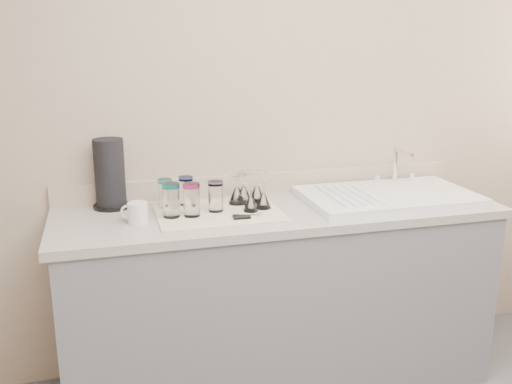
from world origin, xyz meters
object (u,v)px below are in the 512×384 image
object	(u,v)px
sink_unit	(388,196)
goblet_front_right	(263,199)
goblet_extra	(237,193)
tumbler_magenta	(171,200)
tumbler_cyan	(186,190)
white_mug	(137,213)
goblet_front_left	(251,202)
tumbler_teal	(165,193)
goblet_back_left	(244,193)
goblet_back_right	(257,192)
can_opener	(247,217)
tumbler_blue	(192,200)
tumbler_lavender	(216,196)
paper_towel_roll	(110,174)

from	to	relation	value
sink_unit	goblet_front_right	xyz separation A→B (m)	(-0.64, -0.01, 0.03)
goblet_extra	tumbler_magenta	bearing A→B (deg)	-158.52
tumbler_cyan	white_mug	xyz separation A→B (m)	(-0.24, -0.19, -0.03)
goblet_front_left	white_mug	xyz separation A→B (m)	(-0.50, -0.01, -0.01)
tumbler_teal	goblet_back_left	size ratio (longest dim) A/B	0.89
tumbler_cyan	tumbler_magenta	bearing A→B (deg)	-117.33
goblet_back_right	can_opener	distance (m)	0.27
tumbler_blue	goblet_extra	world-z (taller)	tumbler_blue
tumbler_lavender	goblet_front_left	distance (m)	0.16
tumbler_magenta	goblet_back_right	xyz separation A→B (m)	(0.42, 0.13, -0.03)
tumbler_cyan	goblet_front_left	xyz separation A→B (m)	(0.26, -0.18, -0.03)
goblet_front_right	can_opener	world-z (taller)	goblet_front_right
goblet_front_left	tumbler_magenta	bearing A→B (deg)	178.75
tumbler_blue	goblet_front_right	bearing A→B (deg)	5.54
tumbler_blue	goblet_back_left	distance (m)	0.30
goblet_back_right	goblet_front_right	distance (m)	0.11
goblet_back_left	can_opener	xyz separation A→B (m)	(-0.04, -0.23, -0.04)
tumbler_magenta	white_mug	world-z (taller)	tumbler_magenta
tumbler_lavender	goblet_back_left	world-z (taller)	goblet_back_left
goblet_extra	paper_towel_roll	xyz separation A→B (m)	(-0.57, 0.12, 0.10)
white_mug	goblet_front_left	bearing A→B (deg)	1.34
tumbler_cyan	goblet_extra	distance (m)	0.24
goblet_back_left	goblet_extra	xyz separation A→B (m)	(-0.03, 0.00, -0.00)
tumbler_teal	tumbler_cyan	xyz separation A→B (m)	(0.10, 0.02, -0.00)
tumbler_blue	white_mug	world-z (taller)	tumbler_blue
tumbler_magenta	goblet_extra	world-z (taller)	tumbler_magenta
tumbler_blue	white_mug	distance (m)	0.24
goblet_front_left	can_opener	world-z (taller)	goblet_front_left
tumbler_lavender	tumbler_cyan	bearing A→B (deg)	128.36
tumbler_lavender	sink_unit	bearing A→B (deg)	-0.32
tumbler_blue	tumbler_magenta	bearing A→B (deg)	171.94
tumbler_lavender	goblet_extra	distance (m)	0.15
tumbler_lavender	white_mug	distance (m)	0.36
tumbler_teal	goblet_back_right	xyz separation A→B (m)	(0.43, -0.02, -0.02)
tumbler_magenta	sink_unit	bearing A→B (deg)	1.51
tumbler_blue	paper_towel_roll	world-z (taller)	paper_towel_roll
goblet_front_left	goblet_back_right	bearing A→B (deg)	64.30
sink_unit	tumbler_blue	world-z (taller)	sink_unit
tumbler_lavender	goblet_front_left	world-z (taller)	tumbler_lavender
goblet_front_right	goblet_front_left	bearing A→B (deg)	-157.50
goblet_front_right	goblet_extra	world-z (taller)	goblet_extra
sink_unit	white_mug	distance (m)	1.21
goblet_front_right	white_mug	bearing A→B (deg)	-176.03
tumbler_blue	goblet_front_left	bearing A→B (deg)	0.98
tumbler_magenta	goblet_front_right	xyz separation A→B (m)	(0.42, 0.02, -0.03)
goblet_back_right	paper_towel_roll	size ratio (longest dim) A/B	0.45
sink_unit	goblet_extra	size ratio (longest dim) A/B	5.61
goblet_front_left	goblet_extra	world-z (taller)	goblet_extra
goblet_front_left	tumbler_teal	bearing A→B (deg)	156.14
tumbler_blue	goblet_extra	xyz separation A→B (m)	(0.24, 0.14, -0.03)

